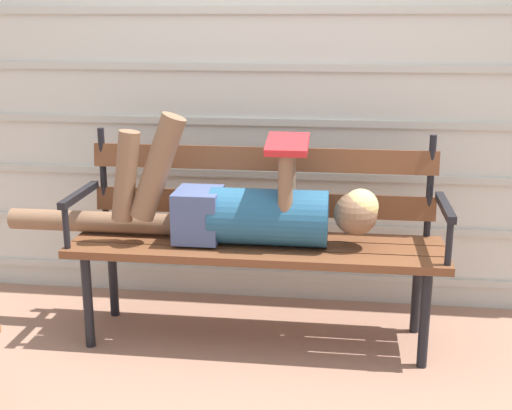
{
  "coord_description": "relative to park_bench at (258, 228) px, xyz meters",
  "views": [
    {
      "loc": [
        0.37,
        -2.81,
        1.45
      ],
      "look_at": [
        0.0,
        0.06,
        0.65
      ],
      "focal_mm": 47.69,
      "sensor_mm": 36.0,
      "label": 1
    }
  ],
  "objects": [
    {
      "name": "house_siding",
      "position": [
        -0.0,
        0.46,
        0.56
      ],
      "size": [
        4.06,
        0.08,
        2.16
      ],
      "color": "beige",
      "rests_on": "ground"
    },
    {
      "name": "ground_plane",
      "position": [
        -0.0,
        -0.13,
        -0.52
      ],
      "size": [
        12.0,
        12.0,
        0.0
      ],
      "primitive_type": "plane",
      "color": "#936B56"
    },
    {
      "name": "reclining_person",
      "position": [
        -0.08,
        -0.07,
        0.11
      ],
      "size": [
        1.72,
        0.25,
        0.6
      ],
      "color": "#23567A"
    },
    {
      "name": "park_bench",
      "position": [
        0.0,
        0.0,
        0.0
      ],
      "size": [
        1.68,
        0.45,
        0.94
      ],
      "color": "brown",
      "rests_on": "ground"
    }
  ]
}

